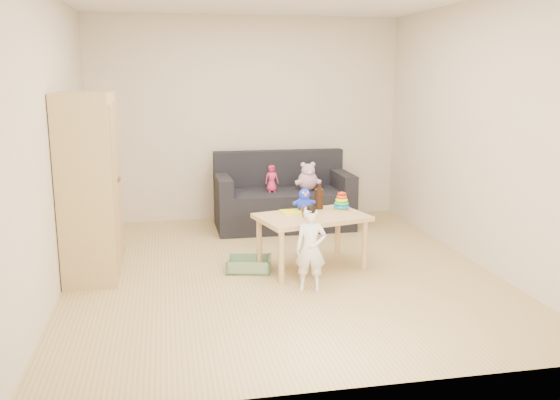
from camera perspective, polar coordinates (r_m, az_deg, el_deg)
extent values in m
plane|color=tan|center=(5.80, -0.01, -6.82)|extent=(4.50, 4.50, 0.00)
plane|color=beige|center=(7.74, -3.22, 7.74)|extent=(4.00, 0.00, 4.00)
plane|color=beige|center=(3.36, 7.33, 2.10)|extent=(4.00, 0.00, 4.00)
plane|color=beige|center=(5.51, -21.00, 5.24)|extent=(0.00, 4.50, 4.50)
plane|color=beige|center=(6.22, 18.49, 6.11)|extent=(0.00, 4.50, 4.50)
cube|color=tan|center=(5.80, -17.81, 1.34)|extent=(0.48, 0.95, 1.71)
cube|color=black|center=(7.36, 0.35, -0.86)|extent=(1.66, 0.83, 0.47)
cube|color=#DCAF78|center=(5.81, 3.06, -4.04)|extent=(1.15, 0.87, 0.54)
imported|color=white|center=(5.21, 2.98, -4.81)|extent=(0.31, 0.24, 0.73)
imported|color=#DD295C|center=(7.19, -0.81, 2.05)|extent=(0.17, 0.12, 0.32)
cylinder|color=#FFB50D|center=(5.97, 5.93, -0.89)|extent=(0.15, 0.15, 0.02)
cylinder|color=silver|center=(5.95, 5.95, -0.07)|extent=(0.02, 0.02, 0.18)
torus|color=blue|center=(5.96, 5.93, -0.65)|extent=(0.16, 0.16, 0.04)
torus|color=green|center=(5.95, 5.94, -0.31)|extent=(0.14, 0.14, 0.04)
torus|color=#F5FF0D|center=(5.95, 5.95, 0.01)|extent=(0.13, 0.13, 0.03)
torus|color=#FF440D|center=(5.94, 5.96, 0.32)|extent=(0.11, 0.11, 0.03)
torus|color=red|center=(5.93, 5.96, 0.61)|extent=(0.09, 0.09, 0.03)
cylinder|color=black|center=(5.99, 3.77, 0.10)|extent=(0.09, 0.09, 0.20)
cylinder|color=black|center=(5.97, 3.78, 1.20)|extent=(0.04, 0.04, 0.06)
cylinder|color=black|center=(5.96, 3.79, 1.51)|extent=(0.05, 0.05, 0.02)
cube|color=#FFF81A|center=(5.82, 1.18, -1.17)|extent=(0.23, 0.23, 0.02)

